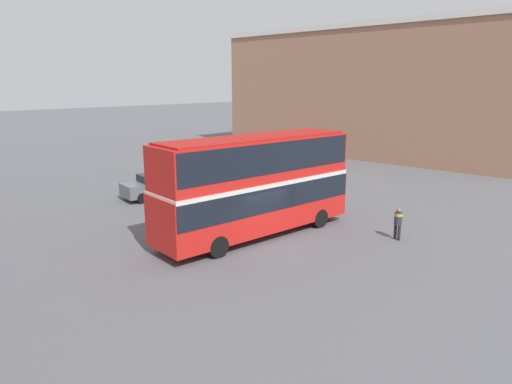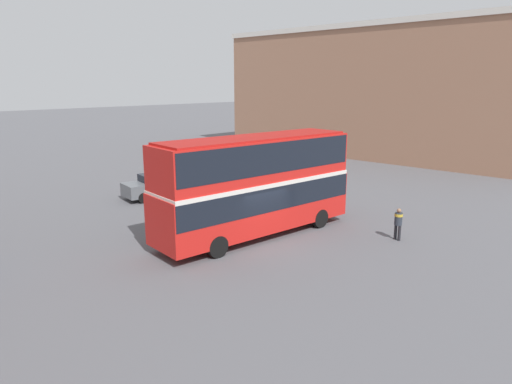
% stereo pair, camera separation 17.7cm
% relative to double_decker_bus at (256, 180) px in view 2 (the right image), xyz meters
% --- Properties ---
extents(ground_plane, '(240.00, 240.00, 0.00)m').
position_rel_double_decker_bus_xyz_m(ground_plane, '(-0.69, -1.00, -2.77)').
color(ground_plane, '#5B5B60').
extents(building_row_right, '(10.13, 32.25, 12.81)m').
position_rel_double_decker_bus_xyz_m(building_row_right, '(28.19, 8.77, 3.64)').
color(building_row_right, '#9E7056').
rests_on(building_row_right, ground_plane).
extents(double_decker_bus, '(10.70, 3.92, 4.86)m').
position_rel_double_decker_bus_xyz_m(double_decker_bus, '(0.00, 0.00, 0.00)').
color(double_decker_bus, red).
rests_on(double_decker_bus, ground_plane).
extents(pedestrian_foreground, '(0.48, 0.48, 1.55)m').
position_rel_double_decker_bus_xyz_m(pedestrian_foreground, '(4.04, -5.42, -1.82)').
color(pedestrian_foreground, '#232328').
rests_on(pedestrian_foreground, ground_plane).
extents(parked_car_kerb_near, '(4.37, 2.59, 1.56)m').
position_rel_double_decker_bus_xyz_m(parked_car_kerb_near, '(1.26, 9.94, -1.97)').
color(parked_car_kerb_near, slate).
rests_on(parked_car_kerb_near, ground_plane).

